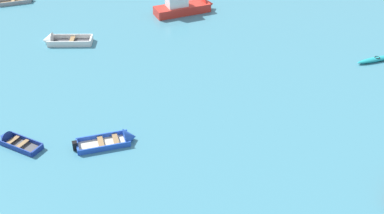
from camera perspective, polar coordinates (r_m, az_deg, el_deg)
name	(u,v)px	position (r m, az deg, el deg)	size (l,w,h in m)	color
motor_launch_red_near_left	(186,6)	(45.61, -0.71, 11.27)	(5.48, 4.09, 2.14)	red
rowboat_grey_cluster_outer	(24,0)	(50.56, -18.31, 11.34)	(3.41, 2.43, 1.02)	#99754C
rowboat_white_outer_left	(58,41)	(41.53, -14.86, 7.19)	(4.01, 1.85, 1.25)	#4C4C51
kayak_turquoise_back_row_left	(377,59)	(39.98, 20.05, 5.08)	(3.25, 2.05, 0.32)	teal
rowboat_blue_cluster_inner	(118,140)	(29.57, -8.26, -3.66)	(3.59, 2.45, 1.13)	beige
rowboat_deep_blue_center	(11,140)	(31.04, -19.63, -3.55)	(3.02, 1.90, 0.90)	#4C4C51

